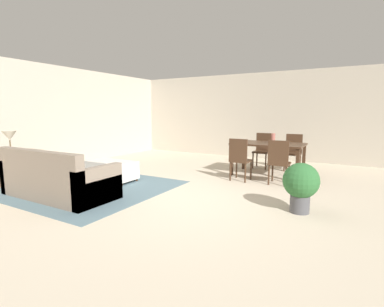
{
  "coord_description": "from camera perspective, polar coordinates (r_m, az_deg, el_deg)",
  "views": [
    {
      "loc": [
        2.5,
        -4.0,
        1.47
      ],
      "look_at": [
        -0.48,
        1.23,
        0.59
      ],
      "focal_mm": 26.52,
      "sensor_mm": 36.0,
      "label": 1
    }
  ],
  "objects": [
    {
      "name": "ground_plane",
      "position": [
        4.94,
        -2.21,
        -9.04
      ],
      "size": [
        10.8,
        10.8,
        0.0
      ],
      "primitive_type": "plane",
      "color": "beige"
    },
    {
      "name": "wall_back",
      "position": [
        9.34,
        14.31,
        7.3
      ],
      "size": [
        9.0,
        0.12,
        2.7
      ],
      "primitive_type": "cube",
      "color": "#BCB2A0",
      "rests_on": "ground_plane"
    },
    {
      "name": "wall_left",
      "position": [
        8.32,
        -27.73,
        6.52
      ],
      "size": [
        0.12,
        11.0,
        2.7
      ],
      "primitive_type": "cube",
      "color": "#BCB2A0",
      "rests_on": "ground_plane"
    },
    {
      "name": "area_rug",
      "position": [
        5.99,
        -20.01,
        -6.4
      ],
      "size": [
        3.0,
        2.8,
        0.01
      ],
      "primitive_type": "cube",
      "color": "slate",
      "rests_on": "ground_plane"
    },
    {
      "name": "couch",
      "position": [
        5.5,
        -25.52,
        -4.89
      ],
      "size": [
        2.08,
        0.92,
        0.86
      ],
      "color": "gray",
      "rests_on": "ground_plane"
    },
    {
      "name": "ottoman_table",
      "position": [
        6.37,
        -15.87,
        -3.12
      ],
      "size": [
        1.09,
        0.55,
        0.43
      ],
      "color": "silver",
      "rests_on": "ground_plane"
    },
    {
      "name": "side_table",
      "position": [
        6.6,
        -32.46,
        -1.79
      ],
      "size": [
        0.4,
        0.4,
        0.59
      ],
      "color": "brown",
      "rests_on": "ground_plane"
    },
    {
      "name": "table_lamp",
      "position": [
        6.53,
        -32.83,
        2.85
      ],
      "size": [
        0.26,
        0.26,
        0.53
      ],
      "color": "brown",
      "rests_on": "side_table"
    },
    {
      "name": "dining_table",
      "position": [
        6.86,
        15.08,
        1.3
      ],
      "size": [
        1.59,
        0.98,
        0.76
      ],
      "color": "#422B1C",
      "rests_on": "ground_plane"
    },
    {
      "name": "dining_chair_near_left",
      "position": [
        6.15,
        9.55,
        -0.73
      ],
      "size": [
        0.41,
        0.41,
        0.92
      ],
      "color": "#422B1C",
      "rests_on": "ground_plane"
    },
    {
      "name": "dining_chair_near_right",
      "position": [
        5.99,
        17.07,
        -1.22
      ],
      "size": [
        0.41,
        0.41,
        0.92
      ],
      "color": "#422B1C",
      "rests_on": "ground_plane"
    },
    {
      "name": "dining_chair_far_left",
      "position": [
        7.78,
        13.99,
        1.02
      ],
      "size": [
        0.4,
        0.4,
        0.92
      ],
      "color": "#422B1C",
      "rests_on": "ground_plane"
    },
    {
      "name": "dining_chair_far_right",
      "position": [
        7.65,
        19.71,
        0.67
      ],
      "size": [
        0.42,
        0.42,
        0.92
      ],
      "color": "#422B1C",
      "rests_on": "ground_plane"
    },
    {
      "name": "vase_centerpiece",
      "position": [
        6.84,
        16.01,
        2.97
      ],
      "size": [
        0.09,
        0.09,
        0.23
      ],
      "primitive_type": "cylinder",
      "color": "#B26659",
      "rests_on": "dining_table"
    },
    {
      "name": "potted_plant",
      "position": [
        4.47,
        21.05,
        -5.66
      ],
      "size": [
        0.52,
        0.52,
        0.74
      ],
      "color": "#4C4C51",
      "rests_on": "ground_plane"
    }
  ]
}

